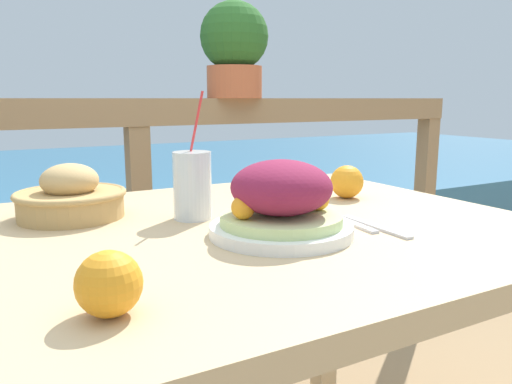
{
  "coord_description": "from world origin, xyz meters",
  "views": [
    {
      "loc": [
        -0.46,
        -0.81,
        1.01
      ],
      "look_at": [
        -0.01,
        0.0,
        0.84
      ],
      "focal_mm": 35.0,
      "sensor_mm": 36.0,
      "label": 1
    }
  ],
  "objects_px": {
    "drink_glass": "(192,185)",
    "potted_plant": "(234,47)",
    "salad_plate": "(281,203)",
    "bread_basket": "(71,197)"
  },
  "relations": [
    {
      "from": "drink_glass",
      "to": "bread_basket",
      "type": "xyz_separation_m",
      "value": [
        -0.21,
        0.12,
        -0.03
      ]
    },
    {
      "from": "drink_glass",
      "to": "potted_plant",
      "type": "bearing_deg",
      "value": 57.76
    },
    {
      "from": "salad_plate",
      "to": "drink_glass",
      "type": "distance_m",
      "value": 0.21
    },
    {
      "from": "salad_plate",
      "to": "drink_glass",
      "type": "bearing_deg",
      "value": 114.22
    },
    {
      "from": "potted_plant",
      "to": "bread_basket",
      "type": "bearing_deg",
      "value": -137.77
    },
    {
      "from": "salad_plate",
      "to": "drink_glass",
      "type": "xyz_separation_m",
      "value": [
        -0.09,
        0.19,
        0.01
      ]
    },
    {
      "from": "bread_basket",
      "to": "potted_plant",
      "type": "xyz_separation_m",
      "value": [
        0.67,
        0.61,
        0.37
      ]
    },
    {
      "from": "drink_glass",
      "to": "bread_basket",
      "type": "relative_size",
      "value": 1.16
    },
    {
      "from": "salad_plate",
      "to": "drink_glass",
      "type": "relative_size",
      "value": 1.0
    },
    {
      "from": "drink_glass",
      "to": "potted_plant",
      "type": "height_order",
      "value": "potted_plant"
    }
  ]
}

